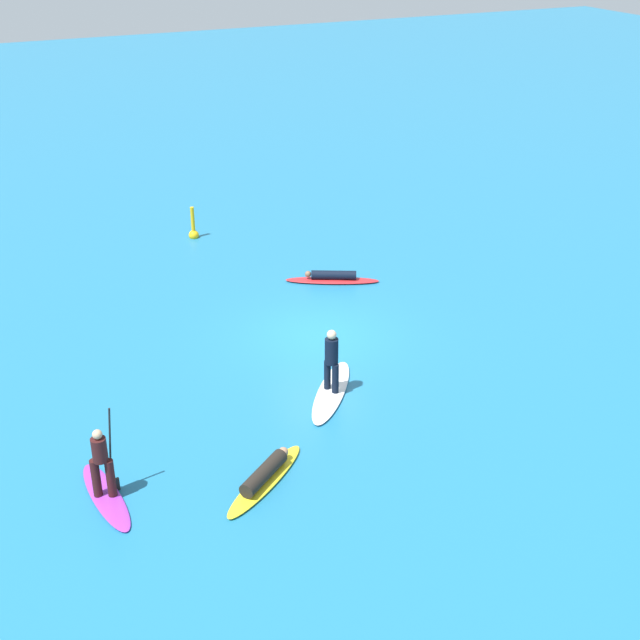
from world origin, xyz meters
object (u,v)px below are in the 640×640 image
Objects in this scene: surfer_on_white_board at (331,379)px; surfer_on_red_board at (332,278)px; surfer_on_purple_board at (104,479)px; marker_buoy at (194,231)px; surfer_on_yellow_board at (265,476)px.

surfer_on_red_board is at bearing 12.17° from surfer_on_white_board.
marker_buoy is at bearing -30.16° from surfer_on_purple_board.
surfer_on_red_board is (3.03, 6.42, -0.30)m from surfer_on_white_board.
surfer_on_white_board is at bearing -90.02° from marker_buoy.
surfer_on_yellow_board is at bearing -100.97° from marker_buoy.
surfer_on_purple_board is at bearing -113.85° from marker_buoy.
surfer_on_yellow_board is at bearing 83.15° from surfer_on_red_board.
marker_buoy reaches higher than surfer_on_yellow_board.
surfer_on_white_board is 2.29× the size of marker_buoy.
surfer_on_purple_board is at bearing 126.91° from surfer_on_yellow_board.
surfer_on_yellow_board is 0.87× the size of surfer_on_red_board.
surfer_on_purple_board is (-6.24, -1.86, 0.06)m from surfer_on_white_board.
surfer_on_yellow_board is (-2.91, -2.77, -0.27)m from surfer_on_white_board.
surfer_on_white_board is 1.11× the size of surfer_on_yellow_board.
surfer_on_white_board is 12.27m from marker_buoy.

